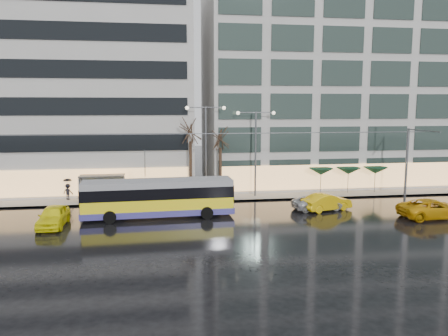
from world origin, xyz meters
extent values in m
plane|color=black|center=(0.00, 0.00, 0.00)|extent=(140.00, 140.00, 0.00)
cube|color=gray|center=(2.00, 14.00, 0.07)|extent=(80.00, 10.00, 0.15)
cube|color=slate|center=(2.00, 9.05, 0.07)|extent=(80.00, 0.10, 0.15)
cube|color=#AAA7A2|center=(-16.00, 19.00, 11.15)|extent=(34.00, 14.00, 22.00)
cube|color=#AAA7A2|center=(19.00, 19.00, 12.65)|extent=(32.00, 14.00, 25.00)
cube|color=yellow|center=(-2.67, 3.94, 1.07)|extent=(12.29, 3.07, 1.52)
cube|color=#3D388D|center=(-2.67, 3.94, 0.56)|extent=(12.33, 3.11, 0.51)
cube|color=black|center=(-2.67, 3.94, 2.18)|extent=(12.31, 3.09, 0.91)
cube|color=gray|center=(-2.67, 3.94, 2.90)|extent=(12.29, 3.07, 0.51)
cube|color=black|center=(3.44, 4.20, 2.03)|extent=(0.16, 2.34, 1.32)
cube|color=black|center=(-8.79, 3.67, 2.03)|extent=(0.16, 2.34, 1.32)
cylinder|color=black|center=(1.13, 5.37, 0.51)|extent=(1.03, 0.40, 1.02)
cylinder|color=black|center=(1.24, 2.84, 0.51)|extent=(1.03, 0.40, 1.02)
cylinder|color=black|center=(-6.59, 5.04, 0.51)|extent=(1.03, 0.40, 1.02)
cylinder|color=black|center=(-6.48, 2.50, 0.51)|extent=(1.03, 0.40, 1.02)
cylinder|color=#595B60|center=(-3.73, 4.86, 4.37)|extent=(0.22, 3.78, 2.67)
cylinder|color=#595B60|center=(-3.75, 5.37, 4.37)|extent=(0.22, 3.78, 2.67)
cylinder|color=#595B60|center=(22.00, 8.50, 3.50)|extent=(0.24, 0.24, 7.00)
cube|color=#595B60|center=(22.00, 6.00, 6.90)|extent=(0.10, 5.00, 0.10)
cylinder|color=#595B60|center=(1.00, 5.75, 6.80)|extent=(42.00, 0.04, 0.04)
cylinder|color=#595B60|center=(1.00, 6.25, 6.80)|extent=(42.00, 0.04, 0.04)
cube|color=#595B60|center=(-8.00, 10.50, 2.60)|extent=(4.20, 1.60, 0.12)
cube|color=silver|center=(-8.00, 11.20, 1.35)|extent=(4.00, 0.05, 2.20)
cube|color=white|center=(-10.05, 10.50, 1.35)|extent=(0.10, 1.40, 2.20)
cylinder|color=#595B60|center=(-10.00, 9.80, 1.35)|extent=(0.10, 0.10, 2.40)
cylinder|color=#595B60|center=(-10.00, 11.20, 1.35)|extent=(0.10, 0.10, 2.40)
cylinder|color=#595B60|center=(-6.00, 9.80, 1.35)|extent=(0.10, 0.10, 2.40)
cylinder|color=#595B60|center=(-6.00, 11.20, 1.35)|extent=(0.10, 0.10, 2.40)
cylinder|color=#595B60|center=(2.00, 10.80, 4.65)|extent=(0.18, 0.18, 9.00)
cylinder|color=#595B60|center=(1.10, 10.80, 9.05)|extent=(1.80, 0.10, 0.10)
cylinder|color=#595B60|center=(2.90, 10.80, 9.05)|extent=(1.80, 0.10, 0.10)
sphere|color=#FFF2CC|center=(0.20, 10.80, 9.00)|extent=(0.36, 0.36, 0.36)
sphere|color=#FFF2CC|center=(3.80, 10.80, 9.00)|extent=(0.36, 0.36, 0.36)
cylinder|color=#595B60|center=(7.00, 10.80, 4.40)|extent=(0.18, 0.18, 8.50)
cylinder|color=#595B60|center=(6.10, 10.80, 8.55)|extent=(1.80, 0.10, 0.10)
cylinder|color=#595B60|center=(7.90, 10.80, 8.55)|extent=(1.80, 0.10, 0.10)
sphere|color=#FFF2CC|center=(5.20, 10.80, 8.50)|extent=(0.36, 0.36, 0.36)
sphere|color=#FFF2CC|center=(8.80, 10.80, 8.50)|extent=(0.36, 0.36, 0.36)
cylinder|color=black|center=(0.50, 11.00, 2.95)|extent=(0.28, 0.28, 5.60)
cylinder|color=black|center=(3.50, 11.20, 2.60)|extent=(0.28, 0.28, 4.90)
cylinder|color=#595B60|center=(14.00, 11.00, 1.25)|extent=(0.06, 0.06, 2.20)
cone|color=#0F3820|center=(14.00, 11.00, 2.45)|extent=(2.50, 2.50, 0.70)
cylinder|color=#595B60|center=(17.00, 11.00, 1.25)|extent=(0.06, 0.06, 2.20)
cone|color=#0F3820|center=(17.00, 11.00, 2.45)|extent=(2.50, 2.50, 0.70)
cylinder|color=#595B60|center=(20.00, 11.00, 1.25)|extent=(0.06, 0.06, 2.20)
cone|color=#0F3820|center=(20.00, 11.00, 2.45)|extent=(2.50, 2.50, 0.70)
imported|color=#FFF60D|center=(-10.66, 2.32, 0.80)|extent=(1.90, 4.72, 1.61)
imported|color=yellow|center=(12.05, 4.31, 0.75)|extent=(4.85, 2.92, 1.51)
imported|color=#D99A0B|center=(19.75, 0.46, 0.79)|extent=(5.75, 2.75, 1.58)
imported|color=#A8A8AD|center=(11.36, 4.63, 0.64)|extent=(4.80, 2.60, 1.28)
imported|color=black|center=(-6.96, 9.53, 0.91)|extent=(0.64, 0.53, 1.52)
imported|color=#C74279|center=(-6.96, 9.53, 1.90)|extent=(1.23, 1.24, 0.88)
imported|color=black|center=(-5.87, 9.52, 0.93)|extent=(0.86, 0.73, 1.56)
imported|color=black|center=(-11.41, 11.57, 0.93)|extent=(1.14, 0.89, 1.56)
imported|color=black|center=(-11.41, 11.57, 1.90)|extent=(1.05, 1.05, 0.72)
camera|label=1|loc=(-2.38, -31.80, 9.16)|focal=35.00mm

